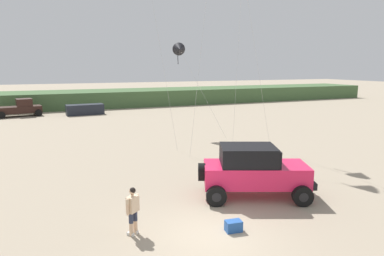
{
  "coord_description": "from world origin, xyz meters",
  "views": [
    {
      "loc": [
        -4.65,
        -9.62,
        5.6
      ],
      "look_at": [
        0.4,
        2.66,
        3.18
      ],
      "focal_mm": 31.76,
      "sensor_mm": 36.0,
      "label": 1
    }
  ],
  "objects_px": {
    "cooler_box": "(234,226)",
    "distant_sedan": "(85,109)",
    "kite_red_delta": "(180,49)",
    "jeep": "(254,170)",
    "person_watching": "(133,208)",
    "distant_pickup": "(21,108)"
  },
  "relations": [
    {
      "from": "cooler_box",
      "to": "kite_red_delta",
      "type": "xyz_separation_m",
      "value": [
        4.33,
        16.97,
        6.76
      ]
    },
    {
      "from": "cooler_box",
      "to": "kite_red_delta",
      "type": "distance_m",
      "value": 18.78
    },
    {
      "from": "person_watching",
      "to": "kite_red_delta",
      "type": "height_order",
      "value": "kite_red_delta"
    },
    {
      "from": "cooler_box",
      "to": "jeep",
      "type": "bearing_deg",
      "value": 53.03
    },
    {
      "from": "distant_pickup",
      "to": "kite_red_delta",
      "type": "height_order",
      "value": "kite_red_delta"
    },
    {
      "from": "cooler_box",
      "to": "distant_sedan",
      "type": "bearing_deg",
      "value": 100.32
    },
    {
      "from": "person_watching",
      "to": "cooler_box",
      "type": "distance_m",
      "value": 3.5
    },
    {
      "from": "person_watching",
      "to": "distant_pickup",
      "type": "bearing_deg",
      "value": 100.02
    },
    {
      "from": "person_watching",
      "to": "distant_sedan",
      "type": "height_order",
      "value": "person_watching"
    },
    {
      "from": "jeep",
      "to": "person_watching",
      "type": "height_order",
      "value": "jeep"
    },
    {
      "from": "distant_pickup",
      "to": "distant_sedan",
      "type": "bearing_deg",
      "value": -11.31
    },
    {
      "from": "distant_sedan",
      "to": "person_watching",
      "type": "bearing_deg",
      "value": -96.23
    },
    {
      "from": "jeep",
      "to": "distant_pickup",
      "type": "height_order",
      "value": "jeep"
    },
    {
      "from": "person_watching",
      "to": "cooler_box",
      "type": "bearing_deg",
      "value": -18.55
    },
    {
      "from": "distant_sedan",
      "to": "kite_red_delta",
      "type": "bearing_deg",
      "value": -70.93
    },
    {
      "from": "jeep",
      "to": "kite_red_delta",
      "type": "xyz_separation_m",
      "value": [
        1.98,
        14.5,
        5.75
      ]
    },
    {
      "from": "kite_red_delta",
      "to": "distant_sedan",
      "type": "bearing_deg",
      "value": 113.1
    },
    {
      "from": "person_watching",
      "to": "distant_pickup",
      "type": "distance_m",
      "value": 32.74
    },
    {
      "from": "jeep",
      "to": "distant_sedan",
      "type": "height_order",
      "value": "jeep"
    },
    {
      "from": "distant_pickup",
      "to": "kite_red_delta",
      "type": "bearing_deg",
      "value": -50.95
    },
    {
      "from": "cooler_box",
      "to": "distant_sedan",
      "type": "relative_size",
      "value": 0.13
    },
    {
      "from": "jeep",
      "to": "cooler_box",
      "type": "distance_m",
      "value": 3.56
    }
  ]
}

